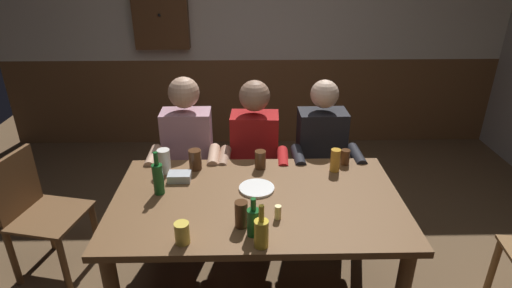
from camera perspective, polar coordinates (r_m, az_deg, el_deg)
The scene contains 21 objects.
ground_plane at distance 3.00m, azimuth 0.08°, elevation -18.87°, with size 6.56×6.56×0.00m, color brown.
back_wall_wainscot at distance 4.83m, azimuth -0.56°, elevation 5.94°, with size 5.46×0.12×0.98m, color brown.
dining_table at distance 2.50m, azimuth 0.14°, elevation -9.44°, with size 1.68×0.98×0.77m.
person_0 at distance 3.13m, azimuth -9.40°, elevation -1.43°, with size 0.50×0.51×1.27m.
person_1 at distance 3.10m, azimuth -0.24°, elevation -1.63°, with size 0.51×0.54×1.24m.
person_2 at distance 3.16m, azimuth 9.04°, elevation -1.62°, with size 0.50×0.52×1.24m.
chair_empty_near_right at distance 3.21m, azimuth -27.68°, elevation -8.16°, with size 0.52×0.52×0.88m.
table_candle at distance 2.25m, azimuth 3.02°, elevation -9.30°, with size 0.04×0.04×0.08m, color #F9E08C.
condiment_caddy at distance 2.65m, azimuth -10.41°, elevation -4.41°, with size 0.14×0.10×0.05m, color #B2B7BC.
plate_0 at distance 2.52m, azimuth 0.20°, elevation -6.03°, with size 0.21×0.21×0.01m, color white.
bottle_0 at distance 2.50m, azimuth -13.24°, elevation -4.52°, with size 0.06×0.06×0.27m.
bottle_1 at distance 2.12m, azimuth -0.37°, elevation -10.49°, with size 0.07×0.07×0.21m.
bottle_2 at distance 2.04m, azimuth 0.73°, elevation -11.96°, with size 0.07×0.07×0.23m.
pint_glass_0 at distance 2.73m, azimuth 0.59°, elevation -2.16°, with size 0.07×0.07×0.12m, color #4C2D19.
pint_glass_1 at distance 2.74m, azimuth -8.32°, elevation -2.13°, with size 0.08×0.08×0.14m, color #4C2D19.
pint_glass_2 at distance 2.85m, azimuth 12.09°, elevation -1.75°, with size 0.06×0.06×0.10m, color #4C2D19.
pint_glass_3 at distance 2.11m, azimuth -10.06°, elevation -11.89°, with size 0.07×0.07×0.11m, color #E5C64C.
pint_glass_4 at distance 2.73m, azimuth -12.44°, elevation -2.30°, with size 0.08×0.08×0.16m, color white.
pint_glass_5 at distance 2.18m, azimuth -2.02°, elevation -9.57°, with size 0.07×0.07×0.15m, color #4C2D19.
pint_glass_6 at distance 2.74m, azimuth 10.78°, elevation -2.20°, with size 0.06×0.06×0.15m, color gold.
wall_dart_cabinet at distance 4.56m, azimuth -12.92°, elevation 16.90°, with size 0.56×0.15×0.70m.
Camera 1 is at (-0.05, -2.15, 2.09)m, focal length 29.27 mm.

